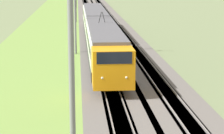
{
  "coord_description": "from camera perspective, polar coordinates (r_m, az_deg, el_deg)",
  "views": [
    {
      "loc": [
        -7.57,
        2.41,
        8.83
      ],
      "look_at": [
        22.87,
        0.0,
        2.22
      ],
      "focal_mm": 70.0,
      "sensor_mm": 36.0,
      "label": 1
    }
  ],
  "objects": [
    {
      "name": "ballast_main",
      "position": [
        58.27,
        -2.11,
        3.64
      ],
      "size": [
        240.0,
        4.4,
        0.3
      ],
      "color": "#605B56",
      "rests_on": "ground"
    },
    {
      "name": "ballast_adjacent",
      "position": [
        58.56,
        1.78,
        3.69
      ],
      "size": [
        240.0,
        4.4,
        0.3
      ],
      "color": "#605B56",
      "rests_on": "ground"
    },
    {
      "name": "track_main",
      "position": [
        58.27,
        -2.11,
        3.65
      ],
      "size": [
        240.0,
        1.57,
        0.45
      ],
      "color": "#4C4238",
      "rests_on": "ground"
    },
    {
      "name": "track_adjacent",
      "position": [
        58.56,
        1.78,
        3.7
      ],
      "size": [
        240.0,
        1.57,
        0.45
      ],
      "color": "#4C4238",
      "rests_on": "ground"
    },
    {
      "name": "grass_verge",
      "position": [
        58.31,
        -7.51,
        3.46
      ],
      "size": [
        240.0,
        13.17,
        0.12
      ],
      "color": "olive",
      "rests_on": "ground"
    },
    {
      "name": "passenger_train",
      "position": [
        50.91,
        -1.78,
        4.92
      ],
      "size": [
        43.5,
        3.0,
        5.06
      ],
      "rotation": [
        0.0,
        0.0,
        3.14
      ],
      "color": "orange",
      "rests_on": "ground"
    },
    {
      "name": "catenary_mast_near",
      "position": [
        16.18,
        -5.1,
        -1.44
      ],
      "size": [
        0.22,
        2.56,
        9.75
      ],
      "color": "slate",
      "rests_on": "ground"
    },
    {
      "name": "catenary_mast_mid",
      "position": [
        47.47,
        -4.79,
        7.58
      ],
      "size": [
        0.22,
        2.56,
        9.76
      ],
      "color": "slate",
      "rests_on": "ground"
    }
  ]
}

